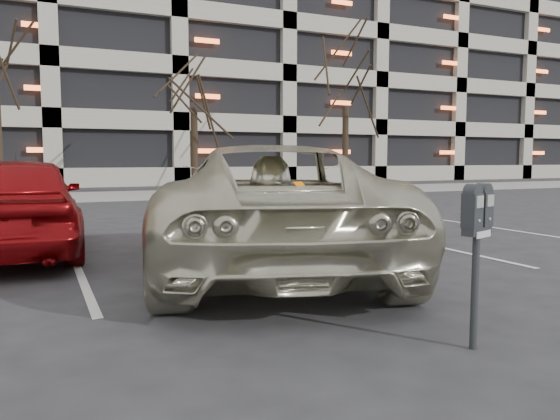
# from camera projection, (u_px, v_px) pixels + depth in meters

# --- Properties ---
(ground) EXTENTS (140.00, 140.00, 0.00)m
(ground) POSITION_uv_depth(u_px,v_px,m) (232.00, 296.00, 5.83)
(ground) COLOR #28282B
(ground) RESTS_ON ground
(sidewalk) EXTENTS (80.00, 4.00, 0.12)m
(sidewalk) POSITION_uv_depth(u_px,v_px,m) (91.00, 197.00, 20.36)
(sidewalk) COLOR gray
(sidewalk) RESTS_ON ground
(stall_lines) EXTENTS (16.90, 5.20, 0.00)m
(stall_lines) POSITION_uv_depth(u_px,v_px,m) (77.00, 267.00, 7.35)
(stall_lines) COLOR silver
(stall_lines) RESTS_ON ground
(parking_garage) EXTENTS (52.00, 20.00, 19.00)m
(parking_garage) POSITION_uv_depth(u_px,v_px,m) (234.00, 54.00, 40.59)
(parking_garage) COLOR black
(parking_garage) RESTS_ON ground
(tree_c) EXTENTS (3.40, 3.40, 7.73)m
(tree_c) POSITION_uv_depth(u_px,v_px,m) (193.00, 54.00, 21.47)
(tree_c) COLOR black
(tree_c) RESTS_ON ground
(tree_d) EXTENTS (3.70, 3.70, 8.40)m
(tree_d) POSITION_uv_depth(u_px,v_px,m) (346.00, 55.00, 24.29)
(tree_d) COLOR black
(tree_d) RESTS_ON ground
(parking_meter) EXTENTS (0.34, 0.22, 1.25)m
(parking_meter) POSITION_uv_depth(u_px,v_px,m) (477.00, 226.00, 4.13)
(parking_meter) COLOR black
(parking_meter) RESTS_ON ground
(suv_silver) EXTENTS (4.28, 6.43, 1.65)m
(suv_silver) POSITION_uv_depth(u_px,v_px,m) (266.00, 207.00, 7.32)
(suv_silver) COLOR beige
(suv_silver) RESTS_ON ground
(car_red) EXTENTS (1.99, 4.61, 1.55)m
(car_red) POSITION_uv_depth(u_px,v_px,m) (17.00, 204.00, 8.28)
(car_red) COLOR maroon
(car_red) RESTS_ON ground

